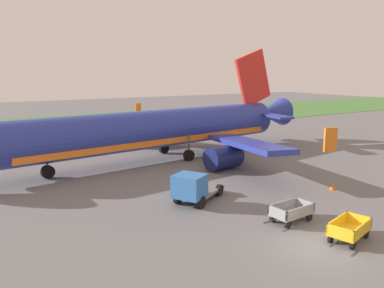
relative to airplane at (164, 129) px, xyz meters
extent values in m
plane|color=slate|center=(-2.80, -21.48, -3.05)|extent=(220.00, 220.00, 0.00)
cube|color=#477A38|center=(-2.80, 31.72, -3.02)|extent=(220.00, 28.00, 0.06)
cylinder|color=#28389E|center=(-1.02, -0.11, 0.10)|extent=(30.22, 6.93, 3.70)
cube|color=orange|center=(-1.02, -0.11, -0.92)|extent=(27.22, 6.42, 0.56)
cone|color=#28389E|center=(16.02, 1.75, 0.60)|extent=(4.85, 3.98, 3.52)
cube|color=#28389E|center=(3.98, -7.96, -0.57)|extent=(6.03, 13.22, 1.35)
cube|color=orange|center=(7.30, -14.14, 0.38)|extent=(1.11, 0.49, 1.90)
cylinder|color=navy|center=(2.59, -6.55, -1.92)|extent=(3.41, 2.43, 2.10)
cube|color=#28389E|center=(2.17, 8.64, -0.57)|extent=(8.44, 12.68, 1.35)
cube|color=orange|center=(4.08, 15.38, 0.38)|extent=(1.06, 0.70, 1.90)
cylinder|color=navy|center=(1.12, 6.95, -1.92)|extent=(3.41, 2.43, 2.10)
cube|color=red|center=(12.69, 1.39, 4.85)|extent=(5.98, 1.01, 6.88)
cube|color=#28389E|center=(13.24, -1.77, 0.70)|extent=(2.82, 5.46, 0.24)
cube|color=#28389E|center=(12.54, 4.59, 0.70)|extent=(3.78, 5.48, 0.24)
cylinder|color=#4C4C51|center=(-11.46, -1.25, -1.48)|extent=(0.20, 0.20, 2.04)
cylinder|color=black|center=(-11.46, -1.25, -2.50)|extent=(1.14, 0.57, 1.10)
cylinder|color=#4C4C51|center=(1.70, -2.03, -1.48)|extent=(0.20, 0.20, 2.04)
cylinder|color=black|center=(1.70, -2.03, -2.50)|extent=(1.14, 0.57, 1.10)
cylinder|color=#4C4C51|center=(1.22, 2.35, -1.48)|extent=(0.20, 0.20, 2.04)
cylinder|color=black|center=(1.22, 2.35, -2.50)|extent=(1.14, 0.57, 1.10)
cube|color=gold|center=(-0.60, -21.79, -2.57)|extent=(2.77, 1.98, 0.08)
cube|color=gold|center=(-0.43, -22.42, -2.26)|extent=(2.45, 0.72, 0.55)
cube|color=gold|center=(-0.76, -21.16, -2.26)|extent=(2.45, 0.72, 0.55)
cube|color=gold|center=(-1.76, -22.09, -2.26)|extent=(0.45, 1.38, 0.55)
cube|color=gold|center=(0.56, -21.49, -2.26)|extent=(0.45, 1.38, 0.55)
cylinder|color=#2D2D33|center=(-2.34, -22.24, -2.61)|extent=(0.99, 0.33, 0.08)
cylinder|color=black|center=(-1.36, -22.56, -2.83)|extent=(0.47, 0.27, 0.44)
cylinder|color=black|center=(-1.65, -21.48, -2.83)|extent=(0.47, 0.27, 0.44)
cylinder|color=black|center=(0.45, -22.09, -2.83)|extent=(0.47, 0.27, 0.44)
cylinder|color=black|center=(0.17, -21.01, -2.83)|extent=(0.47, 0.27, 0.44)
cube|color=gray|center=(-1.27, -18.40, -2.57)|extent=(2.59, 1.57, 0.08)
cube|color=gray|center=(-1.23, -19.05, -2.26)|extent=(2.50, 0.27, 0.55)
cube|color=gray|center=(-1.32, -17.75, -2.26)|extent=(2.50, 0.27, 0.55)
cube|color=gray|center=(-2.47, -18.48, -2.26)|extent=(0.19, 1.40, 0.55)
cube|color=gray|center=(-0.07, -18.32, -2.26)|extent=(0.19, 1.40, 0.55)
cylinder|color=#2D2D33|center=(-3.07, -18.52, -2.61)|extent=(1.00, 0.15, 0.08)
cylinder|color=black|center=(-2.17, -19.02, -2.83)|extent=(0.45, 0.19, 0.44)
cylinder|color=black|center=(-2.25, -17.90, -2.83)|extent=(0.45, 0.19, 0.44)
cylinder|color=black|center=(-0.30, -18.89, -2.83)|extent=(0.45, 0.19, 0.44)
cylinder|color=black|center=(-0.37, -17.78, -2.83)|extent=(0.45, 0.19, 0.44)
cube|color=slate|center=(-3.24, -12.00, -2.55)|extent=(3.63, 3.19, 0.20)
cube|color=#3370B7|center=(-4.95, -12.98, -1.70)|extent=(2.42, 2.49, 1.50)
cube|color=#19232D|center=(-5.64, -13.38, -1.55)|extent=(0.87, 1.44, 0.67)
cylinder|color=black|center=(-4.53, -13.73, -2.65)|extent=(0.84, 0.66, 0.80)
cylinder|color=black|center=(-5.38, -12.24, -2.65)|extent=(0.84, 0.66, 0.80)
cylinder|color=black|center=(-2.03, -12.30, -2.65)|extent=(0.84, 0.66, 0.80)
cylinder|color=black|center=(-2.88, -10.81, -2.65)|extent=(0.84, 0.66, 0.80)
cone|color=orange|center=(5.95, -15.67, -2.76)|extent=(0.44, 0.44, 0.58)
cone|color=orange|center=(-3.35, -10.16, -2.71)|extent=(0.52, 0.52, 0.68)
camera|label=1|loc=(-17.31, -33.15, 5.58)|focal=35.42mm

